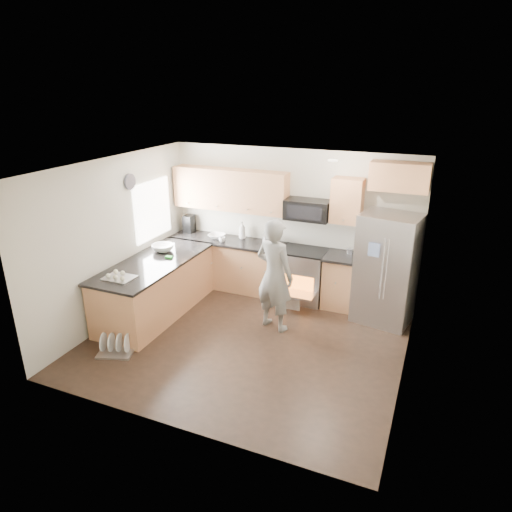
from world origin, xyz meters
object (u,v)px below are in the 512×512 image
at_px(person, 275,275).
at_px(dish_rack, 116,348).
at_px(stove_range, 304,264).
at_px(refrigerator, 386,269).

height_order(person, dish_rack, person).
height_order(stove_range, dish_rack, stove_range).
bearing_deg(refrigerator, stove_range, -179.70).
height_order(refrigerator, person, same).
xyz_separation_m(stove_range, refrigerator, (1.42, -0.24, 0.21)).
relative_size(stove_range, dish_rack, 3.05).
bearing_deg(stove_range, refrigerator, -9.70).
distance_m(stove_range, person, 1.17).
bearing_deg(refrigerator, dish_rack, -133.69).
distance_m(stove_range, dish_rack, 3.39).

